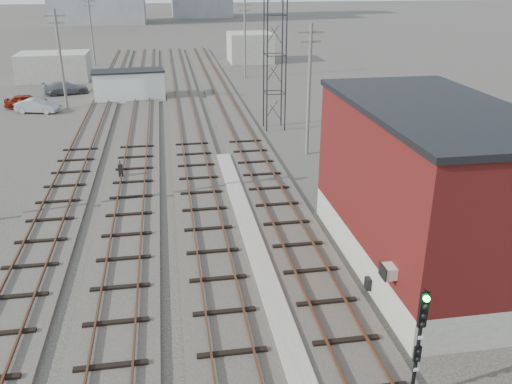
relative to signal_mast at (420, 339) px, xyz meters
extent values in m
plane|color=#282621|center=(-3.70, 55.76, -2.25)|extent=(320.00, 320.00, 0.00)
cube|color=#332D28|center=(-1.20, 34.76, -2.15)|extent=(3.20, 90.00, 0.20)
cube|color=#4C2816|center=(-1.92, 34.76, -1.92)|extent=(0.07, 90.00, 0.12)
cube|color=#4C2816|center=(-0.48, 34.76, -1.92)|extent=(0.07, 90.00, 0.12)
cube|color=#332D28|center=(-5.20, 34.76, -2.15)|extent=(3.20, 90.00, 0.20)
cube|color=#4C2816|center=(-5.92, 34.76, -1.92)|extent=(0.07, 90.00, 0.12)
cube|color=#4C2816|center=(-4.48, 34.76, -1.92)|extent=(0.07, 90.00, 0.12)
cube|color=#332D28|center=(-9.20, 34.76, -2.15)|extent=(3.20, 90.00, 0.20)
cube|color=#4C2816|center=(-9.92, 34.76, -1.92)|extent=(0.07, 90.00, 0.12)
cube|color=#4C2816|center=(-8.48, 34.76, -1.92)|extent=(0.07, 90.00, 0.12)
cube|color=#332D28|center=(-13.20, 34.76, -2.15)|extent=(3.20, 90.00, 0.20)
cube|color=#4C2816|center=(-13.92, 34.76, -1.92)|extent=(0.07, 90.00, 0.12)
cube|color=#4C2816|center=(-12.48, 34.76, -1.92)|extent=(0.07, 90.00, 0.12)
cube|color=gray|center=(-3.20, 9.76, -2.12)|extent=(0.90, 28.00, 0.26)
cube|color=gray|center=(3.80, 7.76, -1.50)|extent=(6.00, 12.00, 1.50)
cube|color=#5E1816|center=(3.80, 7.76, 2.00)|extent=(6.00, 12.00, 5.50)
cube|color=black|center=(3.80, 7.76, 4.85)|extent=(6.20, 12.20, 0.25)
cube|color=beige|center=(0.58, 3.76, 0.00)|extent=(0.45, 0.62, 0.45)
cube|color=black|center=(0.70, 5.76, -1.75)|extent=(0.20, 0.35, 0.50)
cylinder|color=black|center=(1.05, 30.01, 5.25)|extent=(0.10, 0.10, 15.00)
cylinder|color=black|center=(2.55, 30.01, 5.25)|extent=(0.10, 0.10, 15.00)
cylinder|color=black|center=(1.05, 31.51, 5.25)|extent=(0.10, 0.10, 15.00)
cylinder|color=black|center=(2.55, 31.51, 5.25)|extent=(0.10, 0.10, 15.00)
cylinder|color=#595147|center=(-16.20, 40.76, 2.25)|extent=(0.24, 0.24, 9.00)
cube|color=#595147|center=(-16.20, 40.76, 6.15)|extent=(1.80, 0.12, 0.12)
cube|color=#595147|center=(-16.20, 40.76, 5.55)|extent=(1.40, 0.12, 0.12)
cylinder|color=#595147|center=(-16.20, 65.76, 2.25)|extent=(0.24, 0.24, 9.00)
cube|color=#595147|center=(-16.20, 65.76, 6.15)|extent=(1.80, 0.12, 0.12)
cube|color=#595147|center=(-16.20, 65.76, 5.55)|extent=(1.40, 0.12, 0.12)
cylinder|color=#595147|center=(2.80, 23.76, 2.25)|extent=(0.24, 0.24, 9.00)
cube|color=#595147|center=(2.80, 23.76, 6.15)|extent=(1.80, 0.12, 0.12)
cube|color=#595147|center=(2.80, 23.76, 5.55)|extent=(1.40, 0.12, 0.12)
cylinder|color=#595147|center=(2.80, 53.76, 2.25)|extent=(0.24, 0.24, 9.00)
cube|color=#595147|center=(2.80, 53.76, 6.15)|extent=(1.80, 0.12, 0.12)
cube|color=#595147|center=(2.80, 53.76, 5.55)|extent=(1.40, 0.12, 0.12)
cube|color=gray|center=(-19.70, 55.76, -0.65)|extent=(8.00, 5.00, 3.20)
cube|color=gray|center=(5.30, 65.76, -0.25)|extent=(6.00, 6.00, 4.00)
cylinder|color=black|center=(0.00, 0.03, -0.32)|extent=(0.12, 0.12, 3.87)
cube|color=black|center=(0.00, 0.01, 0.99)|extent=(0.25, 0.10, 1.16)
sphere|color=#0CE533|center=(0.00, -0.08, 1.43)|extent=(0.19, 0.19, 0.19)
sphere|color=black|center=(0.00, -0.08, 1.14)|extent=(0.19, 0.19, 0.19)
sphere|color=black|center=(0.00, -0.08, 0.85)|extent=(0.19, 0.19, 0.19)
sphere|color=black|center=(0.00, -0.08, 0.56)|extent=(0.19, 0.19, 0.19)
cube|color=black|center=(0.00, 0.01, -0.56)|extent=(0.21, 0.09, 0.53)
cube|color=white|center=(0.00, -0.05, 0.07)|extent=(0.15, 0.02, 0.12)
cube|color=white|center=(0.00, -0.05, -1.09)|extent=(0.15, 0.02, 0.12)
cube|color=black|center=(-9.97, 20.80, -1.72)|extent=(0.28, 0.28, 0.88)
cylinder|color=black|center=(-9.97, 20.80, -1.15)|extent=(0.07, 0.07, 0.26)
cube|color=white|center=(-10.47, 43.58, -0.83)|extent=(7.04, 3.36, 2.85)
cube|color=black|center=(-10.47, 43.58, 0.66)|extent=(7.28, 3.60, 0.14)
imported|color=maroon|center=(-19.99, 41.60, -1.59)|extent=(3.93, 1.67, 1.32)
imported|color=#969A9D|center=(-18.61, 39.53, -1.61)|extent=(4.09, 2.31, 1.27)
imported|color=slate|center=(-17.29, 47.45, -1.59)|extent=(4.86, 3.02, 1.31)
camera|label=1|loc=(-6.86, -12.01, 9.98)|focal=38.00mm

